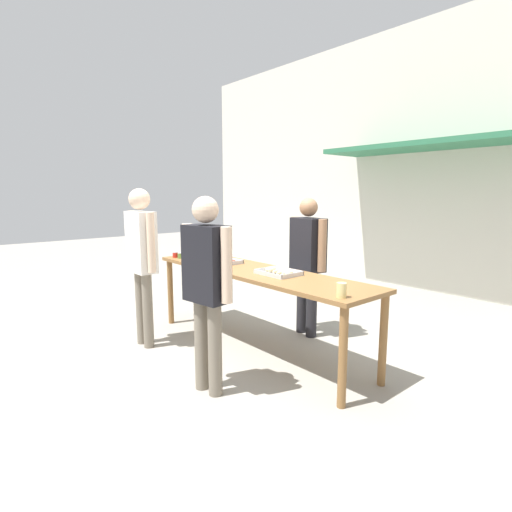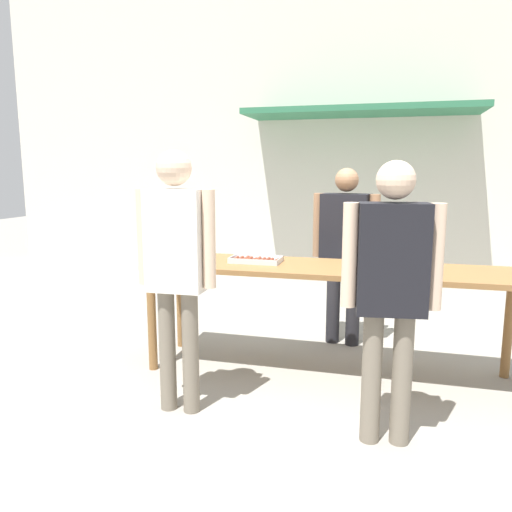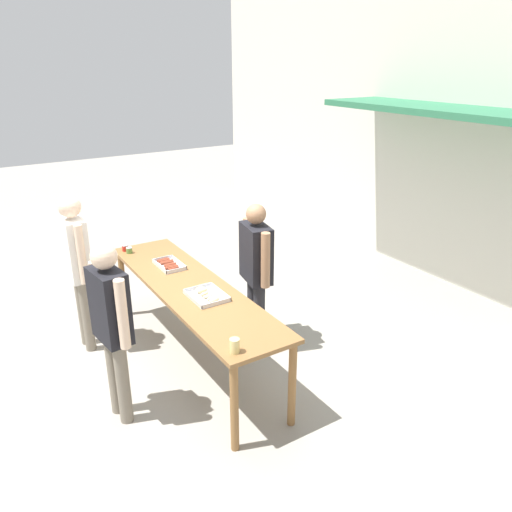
# 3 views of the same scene
# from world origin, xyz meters

# --- Properties ---
(ground_plane) EXTENTS (24.00, 24.00, 0.00)m
(ground_plane) POSITION_xyz_m (0.00, 0.00, 0.00)
(ground_plane) COLOR gray
(building_facade_back) EXTENTS (12.00, 1.11, 4.50)m
(building_facade_back) POSITION_xyz_m (0.00, 3.98, 2.26)
(building_facade_back) COLOR beige
(building_facade_back) RESTS_ON ground
(serving_table) EXTENTS (2.86, 0.70, 0.87)m
(serving_table) POSITION_xyz_m (0.00, 0.00, 0.78)
(serving_table) COLOR brown
(serving_table) RESTS_ON ground
(food_tray_sausages) EXTENTS (0.40, 0.24, 0.04)m
(food_tray_sausages) POSITION_xyz_m (-0.58, 0.02, 0.88)
(food_tray_sausages) COLOR silver
(food_tray_sausages) RESTS_ON serving_table
(food_tray_buns) EXTENTS (0.41, 0.31, 0.06)m
(food_tray_buns) POSITION_xyz_m (0.32, 0.02, 0.89)
(food_tray_buns) COLOR silver
(food_tray_buns) RESTS_ON serving_table
(condiment_jar_mustard) EXTENTS (0.07, 0.07, 0.07)m
(condiment_jar_mustard) POSITION_xyz_m (-1.29, -0.23, 0.90)
(condiment_jar_mustard) COLOR #B22319
(condiment_jar_mustard) RESTS_ON serving_table
(condiment_jar_ketchup) EXTENTS (0.07, 0.07, 0.07)m
(condiment_jar_ketchup) POSITION_xyz_m (-1.20, -0.22, 0.90)
(condiment_jar_ketchup) COLOR #567A38
(condiment_jar_ketchup) RESTS_ON serving_table
(beer_cup) EXTENTS (0.08, 0.08, 0.12)m
(beer_cup) POSITION_xyz_m (1.29, -0.23, 0.93)
(beer_cup) COLOR #DBC67A
(beer_cup) RESTS_ON serving_table
(person_server_behind_table) EXTENTS (0.60, 0.30, 1.62)m
(person_server_behind_table) POSITION_xyz_m (0.06, 0.74, 0.96)
(person_server_behind_table) COLOR #232328
(person_server_behind_table) RESTS_ON ground
(person_customer_holding_hotdog) EXTENTS (0.53, 0.22, 1.72)m
(person_customer_holding_hotdog) POSITION_xyz_m (-0.87, -0.87, 1.05)
(person_customer_holding_hotdog) COLOR #756B5B
(person_customer_holding_hotdog) RESTS_ON ground
(person_customer_with_cup) EXTENTS (0.55, 0.26, 1.65)m
(person_customer_with_cup) POSITION_xyz_m (0.47, -0.93, 0.99)
(person_customer_with_cup) COLOR #756B5B
(person_customer_with_cup) RESTS_ON ground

